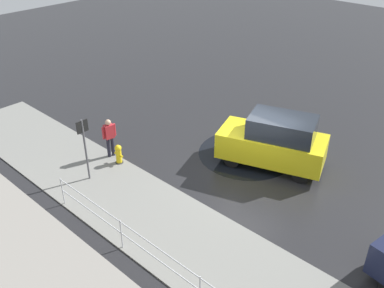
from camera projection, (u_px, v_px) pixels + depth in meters
The scene contains 8 objects.
ground_plane at pixel (250, 173), 15.81m from camera, with size 60.00×60.00×0.00m, color black.
kerb_strip at pixel (170, 229), 13.13m from camera, with size 24.00×3.20×0.04m, color slate.
moving_hatchback at pixel (274, 141), 15.77m from camera, with size 4.24×2.89×2.06m.
fire_hydrant at pixel (119, 154), 16.17m from camera, with size 0.42×0.31×0.80m.
pedestrian at pixel (109, 135), 16.32m from camera, with size 0.30×0.56×1.62m.
metal_railing at pixel (157, 255), 11.19m from camera, with size 9.06×0.04×1.05m.
sign_post at pixel (84, 141), 14.67m from camera, with size 0.07×0.44×2.40m.
puddle_patch at pixel (246, 153), 16.99m from camera, with size 3.80×3.80×0.01m, color black.
Camera 1 is at (-7.30, 11.10, 8.90)m, focal length 40.00 mm.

